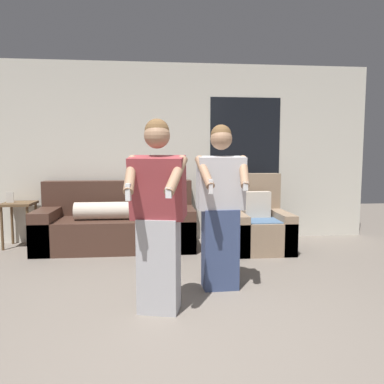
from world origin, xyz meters
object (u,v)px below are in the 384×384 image
at_px(couch, 117,225).
at_px(armchair, 257,225).
at_px(side_table, 19,210).
at_px(person_right, 221,208).
at_px(person_left, 158,217).

bearing_deg(couch, armchair, -7.03).
xyz_separation_m(armchair, side_table, (-3.37, 0.43, 0.20)).
bearing_deg(person_right, couch, 123.87).
bearing_deg(side_table, person_right, -36.99).
relative_size(couch, armchair, 2.07).
bearing_deg(armchair, side_table, 172.68).
distance_m(armchair, person_right, 1.77).
relative_size(person_left, person_right, 1.00).
xyz_separation_m(person_left, person_right, (0.61, 0.50, -0.00)).
distance_m(side_table, person_left, 3.14).
xyz_separation_m(couch, person_left, (0.56, -2.25, 0.48)).
bearing_deg(couch, person_left, -75.98).
distance_m(armchair, person_left, 2.50).
height_order(armchair, person_left, person_left).
xyz_separation_m(armchair, person_right, (-0.79, -1.51, 0.47)).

